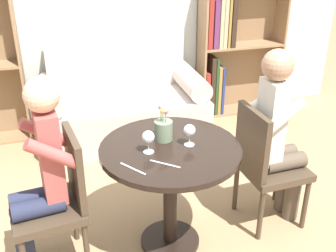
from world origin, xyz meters
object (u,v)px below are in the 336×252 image
(chair_left, at_px, (58,197))
(chair_right, at_px, (265,162))
(person_left, at_px, (39,178))
(person_right, at_px, (279,136))
(flower_vase, at_px, (163,129))
(couch, at_px, (123,106))
(wine_glass_left, at_px, (148,138))
(wine_glass_right, at_px, (190,131))
(bookshelf_right, at_px, (228,46))

(chair_left, height_order, chair_right, same)
(person_left, bearing_deg, chair_left, 94.70)
(person_right, distance_m, flower_vase, 0.81)
(person_left, relative_size, flower_vase, 5.22)
(couch, bearing_deg, chair_right, -67.00)
(chair_left, relative_size, person_right, 0.70)
(chair_left, bearing_deg, wine_glass_left, 78.06)
(chair_right, bearing_deg, wine_glass_left, 91.68)
(couch, relative_size, chair_right, 1.78)
(person_right, bearing_deg, person_left, 88.65)
(person_right, bearing_deg, chair_right, 92.20)
(wine_glass_right, bearing_deg, couch, 94.07)
(bookshelf_right, bearing_deg, chair_right, -105.82)
(bookshelf_right, height_order, person_right, bookshelf_right)
(bookshelf_right, relative_size, wine_glass_right, 11.12)
(chair_right, bearing_deg, couch, 19.79)
(couch, bearing_deg, chair_left, -112.71)
(couch, relative_size, wine_glass_right, 11.60)
(person_right, height_order, flower_vase, person_right)
(chair_right, distance_m, flower_vase, 0.78)
(chair_right, distance_m, person_left, 1.49)
(bookshelf_right, bearing_deg, couch, -167.65)
(chair_left, bearing_deg, wine_glass_right, 80.84)
(bookshelf_right, bearing_deg, person_right, -103.43)
(chair_right, height_order, wine_glass_right, chair_right)
(couch, distance_m, wine_glass_right, 1.77)
(person_right, relative_size, flower_vase, 5.34)
(person_right, bearing_deg, couch, 22.43)
(bookshelf_right, bearing_deg, wine_glass_right, -119.61)
(chair_left, distance_m, chair_right, 1.39)
(bookshelf_right, distance_m, wine_glass_right, 2.26)
(wine_glass_left, xyz_separation_m, wine_glass_right, (0.26, 0.02, -0.00))
(wine_glass_left, height_order, flower_vase, flower_vase)
(chair_left, bearing_deg, chair_right, 83.95)
(bookshelf_right, distance_m, person_right, 1.95)
(bookshelf_right, relative_size, wine_glass_left, 10.93)
(person_right, height_order, wine_glass_right, person_right)
(couch, relative_size, wine_glass_left, 11.40)
(chair_left, xyz_separation_m, flower_vase, (0.68, 0.08, 0.33))
(wine_glass_left, bearing_deg, couch, 85.25)
(couch, xyz_separation_m, chair_right, (0.69, -1.64, 0.18))
(person_left, bearing_deg, person_right, 84.81)
(couch, distance_m, chair_left, 1.81)
(bookshelf_right, height_order, wine_glass_left, bookshelf_right)
(wine_glass_right, bearing_deg, chair_left, 177.88)
(chair_right, xyz_separation_m, wine_glass_left, (-0.84, -0.07, 0.35))
(wine_glass_left, bearing_deg, person_left, 177.41)
(chair_left, bearing_deg, bookshelf_right, 127.97)
(chair_right, relative_size, person_left, 0.71)
(chair_right, height_order, wine_glass_left, chair_right)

